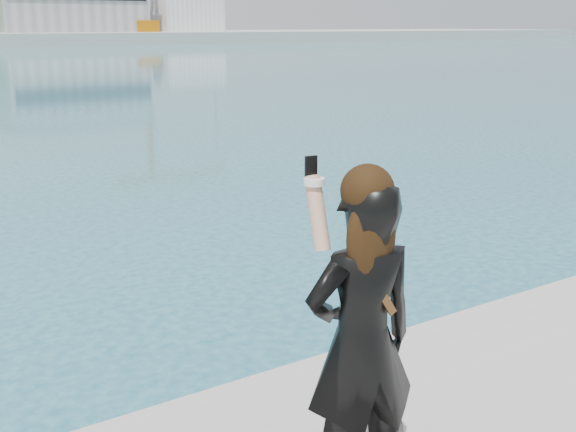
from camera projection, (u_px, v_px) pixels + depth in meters
name	position (u px, v px, depth m)	size (l,w,h in m)	color
ancillary_shed	(185.00, 15.00, 137.46)	(12.00, 10.00, 6.00)	silver
woman	(361.00, 334.00, 3.84)	(0.73, 0.54, 1.92)	black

